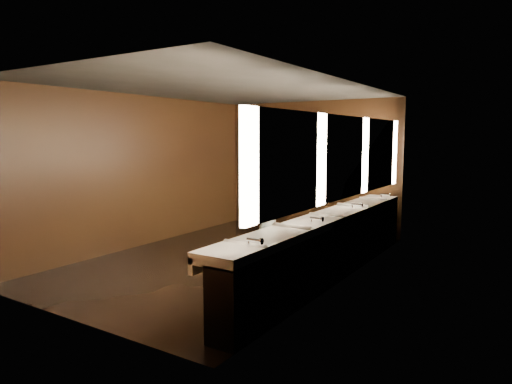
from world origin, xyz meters
The scene contains 10 objects.
floor centered at (0.00, 0.00, 0.00)m, with size 6.00×6.00×0.00m, color black.
ceiling centered at (0.00, 0.00, 2.80)m, with size 4.00×6.00×0.02m, color #2D2D2B.
wall_back centered at (0.00, 3.00, 1.40)m, with size 4.00×0.02×2.80m, color black.
wall_front centered at (0.00, -3.00, 1.40)m, with size 4.00×0.02×2.80m, color black.
wall_left centered at (-2.00, 0.00, 1.40)m, with size 0.02×6.00×2.80m, color black.
wall_right centered at (2.00, 0.00, 1.40)m, with size 0.02×6.00×2.80m, color black.
sink_counter centered at (1.79, 0.00, 0.50)m, with size 0.55×5.40×1.01m.
mirror_band centered at (1.98, 0.00, 1.75)m, with size 0.06×5.03×1.15m.
person centered at (1.07, -0.57, 0.74)m, with size 0.54×0.36×1.49m, color #7EB0BD.
trash_bin centered at (1.58, -1.33, 0.30)m, with size 0.39×0.39×0.60m, color black.
Camera 1 is at (4.37, -6.01, 2.03)m, focal length 32.00 mm.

